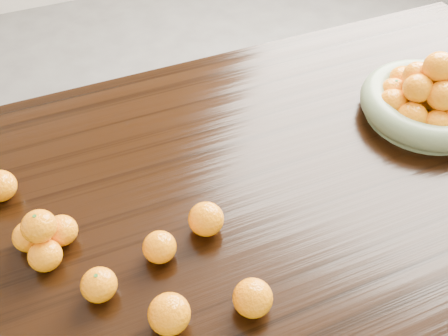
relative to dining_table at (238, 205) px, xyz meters
name	(u,v)px	position (x,y,z in m)	size (l,w,h in m)	color
ground	(234,328)	(0.00, 0.00, -0.66)	(5.00, 5.00, 0.00)	#62605D
dining_table	(238,205)	(0.00, 0.00, 0.00)	(2.00, 1.00, 0.75)	black
fruit_bowl	(429,100)	(0.55, 0.03, 0.14)	(0.35, 0.35, 0.19)	gray
orange_pyramid	(44,237)	(-0.44, -0.03, 0.13)	(0.13, 0.13, 0.11)	orange
loose_orange_0	(99,285)	(-0.36, -0.17, 0.12)	(0.07, 0.07, 0.06)	orange
loose_orange_1	(253,298)	(-0.11, -0.30, 0.12)	(0.07, 0.07, 0.07)	orange
loose_orange_2	(206,219)	(-0.12, -0.10, 0.12)	(0.08, 0.08, 0.07)	orange
loose_orange_3	(0,186)	(-0.51, 0.16, 0.12)	(0.07, 0.07, 0.07)	orange
loose_orange_4	(160,247)	(-0.23, -0.13, 0.12)	(0.07, 0.07, 0.06)	orange
loose_orange_5	(169,314)	(-0.26, -0.28, 0.13)	(0.08, 0.08, 0.07)	orange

